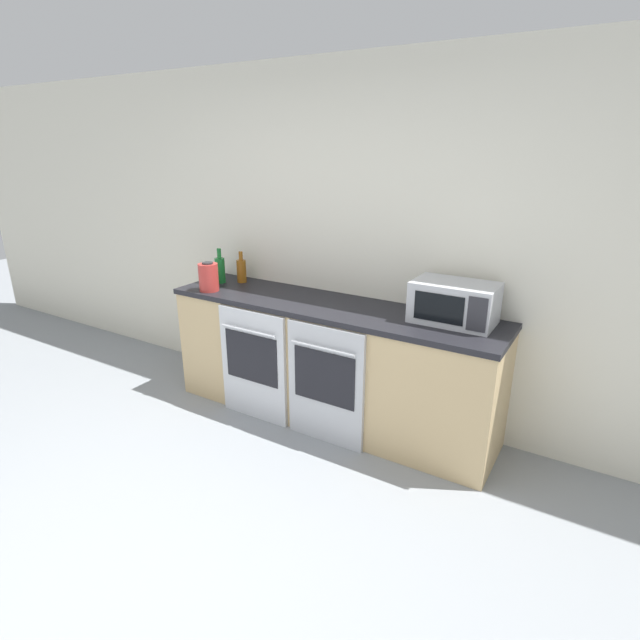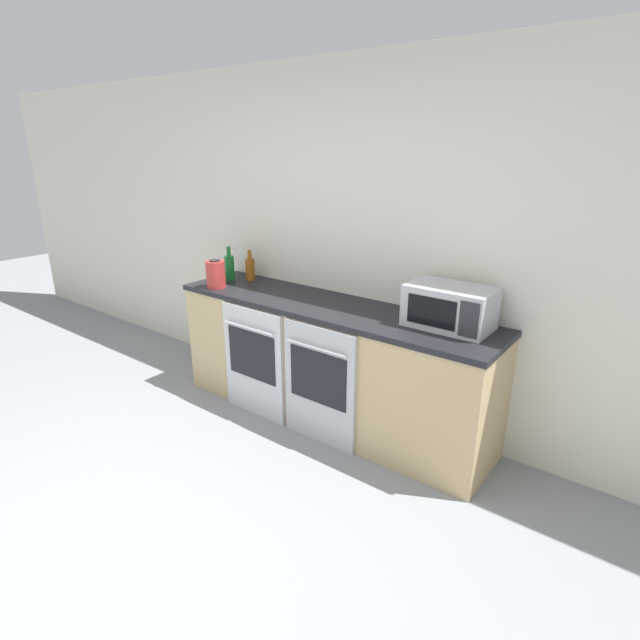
{
  "view_description": "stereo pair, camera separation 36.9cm",
  "coord_description": "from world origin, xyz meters",
  "px_view_note": "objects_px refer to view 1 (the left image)",
  "views": [
    {
      "loc": [
        1.74,
        -1.03,
        2.01
      ],
      "look_at": [
        -0.08,
        1.94,
        0.78
      ],
      "focal_mm": 28.0,
      "sensor_mm": 36.0,
      "label": 1
    },
    {
      "loc": [
        2.04,
        -0.82,
        2.01
      ],
      "look_at": [
        -0.08,
        1.94,
        0.78
      ],
      "focal_mm": 28.0,
      "sensor_mm": 36.0,
      "label": 2
    }
  ],
  "objects_px": {
    "oven_left": "(253,365)",
    "oven_right": "(325,385)",
    "microwave": "(454,303)",
    "bottle_amber": "(241,270)",
    "kettle": "(209,277)",
    "bottle_green": "(220,269)"
  },
  "relations": [
    {
      "from": "bottle_amber",
      "to": "kettle",
      "type": "height_order",
      "value": "bottle_amber"
    },
    {
      "from": "bottle_amber",
      "to": "kettle",
      "type": "bearing_deg",
      "value": -98.58
    },
    {
      "from": "bottle_green",
      "to": "kettle",
      "type": "xyz_separation_m",
      "value": [
        0.09,
        -0.23,
        -0.0
      ]
    },
    {
      "from": "oven_right",
      "to": "microwave",
      "type": "relative_size",
      "value": 1.66
    },
    {
      "from": "oven_left",
      "to": "oven_right",
      "type": "height_order",
      "value": "same"
    },
    {
      "from": "oven_left",
      "to": "oven_right",
      "type": "xyz_separation_m",
      "value": [
        0.63,
        0.0,
        0.0
      ]
    },
    {
      "from": "bottle_amber",
      "to": "kettle",
      "type": "distance_m",
      "value": 0.34
    },
    {
      "from": "microwave",
      "to": "bottle_amber",
      "type": "xyz_separation_m",
      "value": [
        -1.82,
        0.06,
        -0.03
      ]
    },
    {
      "from": "oven_left",
      "to": "microwave",
      "type": "bearing_deg",
      "value": 16.32
    },
    {
      "from": "oven_left",
      "to": "microwave",
      "type": "xyz_separation_m",
      "value": [
        1.36,
        0.4,
        0.61
      ]
    },
    {
      "from": "oven_left",
      "to": "oven_right",
      "type": "distance_m",
      "value": 0.63
    },
    {
      "from": "bottle_green",
      "to": "kettle",
      "type": "relative_size",
      "value": 1.26
    },
    {
      "from": "oven_right",
      "to": "oven_left",
      "type": "bearing_deg",
      "value": 180.0
    },
    {
      "from": "oven_left",
      "to": "bottle_amber",
      "type": "height_order",
      "value": "bottle_amber"
    },
    {
      "from": "bottle_amber",
      "to": "kettle",
      "type": "relative_size",
      "value": 1.13
    },
    {
      "from": "microwave",
      "to": "bottle_amber",
      "type": "relative_size",
      "value": 2.03
    },
    {
      "from": "bottle_green",
      "to": "bottle_amber",
      "type": "bearing_deg",
      "value": 36.89
    },
    {
      "from": "bottle_amber",
      "to": "kettle",
      "type": "xyz_separation_m",
      "value": [
        -0.05,
        -0.34,
        0.01
      ]
    },
    {
      "from": "oven_right",
      "to": "kettle",
      "type": "relative_size",
      "value": 3.81
    },
    {
      "from": "bottle_green",
      "to": "microwave",
      "type": "bearing_deg",
      "value": 1.32
    },
    {
      "from": "oven_right",
      "to": "bottle_amber",
      "type": "relative_size",
      "value": 3.36
    },
    {
      "from": "oven_right",
      "to": "kettle",
      "type": "bearing_deg",
      "value": 173.92
    }
  ]
}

